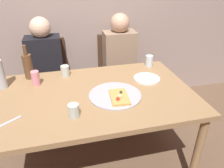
% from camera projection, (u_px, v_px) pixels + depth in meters
% --- Properties ---
extents(ground_plane, '(8.00, 8.00, 0.00)m').
position_uv_depth(ground_plane, '(97.00, 158.00, 2.01)').
color(ground_plane, brown).
extents(dining_table, '(1.56, 0.97, 0.72)m').
position_uv_depth(dining_table, '(94.00, 101.00, 1.70)').
color(dining_table, '#99754C').
rests_on(dining_table, ground_plane).
extents(pizza_tray, '(0.40, 0.40, 0.01)m').
position_uv_depth(pizza_tray, '(115.00, 95.00, 1.62)').
color(pizza_tray, '#ADADB2').
rests_on(pizza_tray, dining_table).
extents(pizza_slice_last, '(0.15, 0.23, 0.05)m').
position_uv_depth(pizza_slice_last, '(119.00, 97.00, 1.57)').
color(pizza_slice_last, tan).
rests_on(pizza_slice_last, pizza_tray).
extents(wine_bottle, '(0.08, 0.08, 0.30)m').
position_uv_depth(wine_bottle, '(28.00, 66.00, 1.84)').
color(wine_bottle, brown).
rests_on(wine_bottle, dining_table).
extents(beer_bottle, '(0.08, 0.08, 0.31)m').
position_uv_depth(beer_bottle, '(0.00, 74.00, 1.68)').
color(beer_bottle, '#B2BCC1').
rests_on(beer_bottle, dining_table).
extents(tumbler_near, '(0.07, 0.07, 0.11)m').
position_uv_depth(tumbler_near, '(149.00, 61.00, 2.10)').
color(tumbler_near, silver).
rests_on(tumbler_near, dining_table).
extents(tumbler_far, '(0.07, 0.07, 0.09)m').
position_uv_depth(tumbler_far, '(74.00, 110.00, 1.38)').
color(tumbler_far, '#B7C6BC').
rests_on(tumbler_far, dining_table).
extents(wine_glass, '(0.08, 0.08, 0.10)m').
position_uv_depth(wine_glass, '(65.00, 71.00, 1.91)').
color(wine_glass, '#B7C6BC').
rests_on(wine_glass, dining_table).
extents(soda_can, '(0.07, 0.07, 0.12)m').
position_uv_depth(soda_can, '(36.00, 78.00, 1.75)').
color(soda_can, pink).
rests_on(soda_can, dining_table).
extents(plate_stack, '(0.23, 0.23, 0.02)m').
position_uv_depth(plate_stack, '(147.00, 79.00, 1.86)').
color(plate_stack, white).
rests_on(plate_stack, dining_table).
extents(table_knife, '(0.19, 0.14, 0.01)m').
position_uv_depth(table_knife, '(5.00, 124.00, 1.32)').
color(table_knife, '#B7B7BC').
rests_on(table_knife, dining_table).
extents(chair_left, '(0.44, 0.44, 0.90)m').
position_uv_depth(chair_left, '(48.00, 74.00, 2.44)').
color(chair_left, '#472D1E').
rests_on(chair_left, ground_plane).
extents(chair_right, '(0.44, 0.44, 0.90)m').
position_uv_depth(chair_right, '(118.00, 67.00, 2.61)').
color(chair_right, '#472D1E').
rests_on(chair_right, ground_plane).
extents(guest_in_sweater, '(0.36, 0.56, 1.17)m').
position_uv_depth(guest_in_sweater, '(46.00, 70.00, 2.25)').
color(guest_in_sweater, black).
rests_on(guest_in_sweater, ground_plane).
extents(guest_in_beanie, '(0.36, 0.56, 1.17)m').
position_uv_depth(guest_in_beanie, '(121.00, 62.00, 2.42)').
color(guest_in_beanie, '#937A60').
rests_on(guest_in_beanie, ground_plane).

